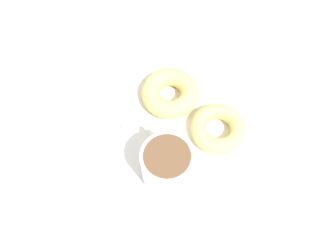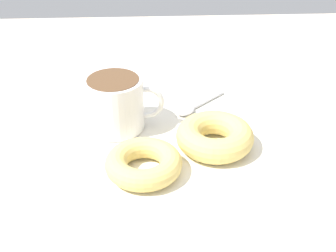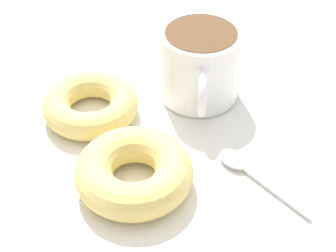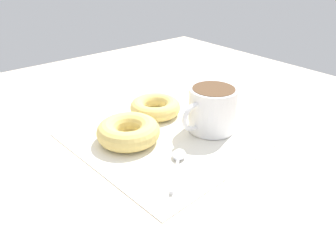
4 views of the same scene
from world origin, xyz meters
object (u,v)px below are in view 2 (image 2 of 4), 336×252
(donut_far, at_px, (144,163))
(spoon, at_px, (192,108))
(coffee_cup, at_px, (116,103))
(donut_near_cup, at_px, (215,136))

(donut_far, bearing_deg, spoon, -26.06)
(coffee_cup, bearing_deg, donut_near_cup, -113.58)
(coffee_cup, distance_m, spoon, 0.14)
(donut_near_cup, relative_size, spoon, 1.21)
(donut_near_cup, xyz_separation_m, donut_far, (-0.06, 0.11, -0.00))
(donut_far, bearing_deg, coffee_cup, 19.18)
(coffee_cup, bearing_deg, donut_far, -160.82)
(coffee_cup, xyz_separation_m, donut_near_cup, (-0.07, -0.15, -0.03))
(donut_near_cup, height_order, spoon, donut_near_cup)
(coffee_cup, height_order, spoon, coffee_cup)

